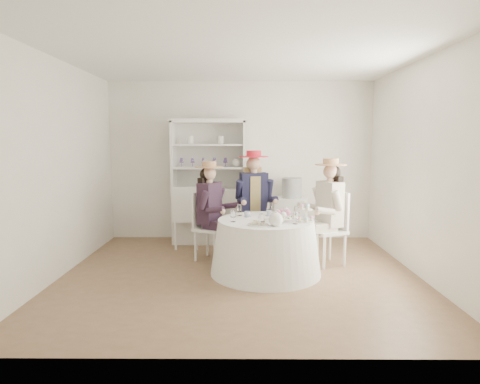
{
  "coord_description": "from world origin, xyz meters",
  "views": [
    {
      "loc": [
        0.03,
        -4.94,
        1.68
      ],
      "look_at": [
        0.0,
        0.1,
        1.05
      ],
      "focal_mm": 30.0,
      "sensor_mm": 36.0,
      "label": 1
    }
  ],
  "objects": [
    {
      "name": "hatbox",
      "position": [
        0.85,
        1.65,
        0.92
      ],
      "size": [
        0.34,
        0.34,
        0.33
      ],
      "primitive_type": "cylinder",
      "rotation": [
        0.0,
        0.0,
        0.03
      ],
      "color": "black",
      "rests_on": "side_table"
    },
    {
      "name": "stemware_set",
      "position": [
        0.33,
        0.08,
        0.77
      ],
      "size": [
        0.9,
        0.94,
        0.15
      ],
      "color": "white",
      "rests_on": "tea_table"
    },
    {
      "name": "wall_right",
      "position": [
        2.25,
        0.0,
        1.35
      ],
      "size": [
        0.0,
        4.5,
        4.5
      ],
      "primitive_type": "plane",
      "rotation": [
        1.57,
        0.0,
        -1.57
      ],
      "color": "silver",
      "rests_on": "ground"
    },
    {
      "name": "guest_left",
      "position": [
        -0.41,
        0.65,
        0.8
      ],
      "size": [
        0.6,
        0.54,
        1.41
      ],
      "rotation": [
        0.0,
        0.0,
        1.09
      ],
      "color": "silver",
      "rests_on": "ground"
    },
    {
      "name": "spare_chair",
      "position": [
        -0.85,
        1.27,
        0.53
      ],
      "size": [
        0.42,
        0.42,
        0.99
      ],
      "rotation": [
        0.0,
        0.0,
        3.18
      ],
      "color": "silver",
      "rests_on": "ground"
    },
    {
      "name": "ground",
      "position": [
        0.0,
        0.0,
        0.0
      ],
      "size": [
        4.5,
        4.5,
        0.0
      ],
      "primitive_type": "plane",
      "color": "brown",
      "rests_on": "ground"
    },
    {
      "name": "flower_bowl",
      "position": [
        0.52,
        0.09,
        0.72
      ],
      "size": [
        0.21,
        0.21,
        0.05
      ],
      "primitive_type": "imported",
      "rotation": [
        0.0,
        0.0,
        -0.09
      ],
      "color": "white",
      "rests_on": "tea_table"
    },
    {
      "name": "sandwich_plate",
      "position": [
        0.22,
        -0.27,
        0.71
      ],
      "size": [
        0.26,
        0.26,
        0.06
      ],
      "rotation": [
        0.0,
        0.0,
        0.44
      ],
      "color": "white",
      "rests_on": "tea_table"
    },
    {
      "name": "wall_left",
      "position": [
        -2.25,
        0.0,
        1.35
      ],
      "size": [
        0.0,
        4.5,
        4.5
      ],
      "primitive_type": "plane",
      "rotation": [
        1.57,
        0.0,
        1.57
      ],
      "color": "silver",
      "rests_on": "ground"
    },
    {
      "name": "teacup_a",
      "position": [
        0.1,
        0.25,
        0.73
      ],
      "size": [
        0.09,
        0.09,
        0.07
      ],
      "primitive_type": "imported",
      "rotation": [
        0.0,
        0.0,
        -0.04
      ],
      "color": "white",
      "rests_on": "tea_table"
    },
    {
      "name": "flower_arrangement",
      "position": [
        0.54,
        -0.01,
        0.8
      ],
      "size": [
        0.21,
        0.21,
        0.08
      ],
      "rotation": [
        0.0,
        0.0,
        0.02
      ],
      "color": "pink",
      "rests_on": "tea_table"
    },
    {
      "name": "wall_back",
      "position": [
        0.0,
        2.0,
        1.35
      ],
      "size": [
        4.5,
        0.0,
        4.5
      ],
      "primitive_type": "plane",
      "rotation": [
        1.57,
        0.0,
        0.0
      ],
      "color": "silver",
      "rests_on": "ground"
    },
    {
      "name": "tea_table",
      "position": [
        0.33,
        0.08,
        0.35
      ],
      "size": [
        1.42,
        1.42,
        0.7
      ],
      "rotation": [
        0.0,
        0.0,
        0.3
      ],
      "color": "white",
      "rests_on": "ground"
    },
    {
      "name": "guest_right",
      "position": [
        1.19,
        0.43,
        0.82
      ],
      "size": [
        0.61,
        0.56,
        1.46
      ],
      "rotation": [
        0.0,
        0.0,
        -1.15
      ],
      "color": "silver",
      "rests_on": "ground"
    },
    {
      "name": "wall_front",
      "position": [
        0.0,
        -2.0,
        1.35
      ],
      "size": [
        4.5,
        0.0,
        4.5
      ],
      "primitive_type": "plane",
      "rotation": [
        -1.57,
        0.0,
        0.0
      ],
      "color": "silver",
      "rests_on": "ground"
    },
    {
      "name": "guest_mid",
      "position": [
        0.2,
        1.01,
        0.88
      ],
      "size": [
        0.58,
        0.62,
        1.55
      ],
      "rotation": [
        0.0,
        0.0,
        0.21
      ],
      "color": "silver",
      "rests_on": "ground"
    },
    {
      "name": "ceiling",
      "position": [
        0.0,
        0.0,
        2.7
      ],
      "size": [
        4.5,
        4.5,
        0.0
      ],
      "primitive_type": "plane",
      "rotation": [
        3.14,
        0.0,
        0.0
      ],
      "color": "white",
      "rests_on": "wall_back"
    },
    {
      "name": "hutch",
      "position": [
        -0.52,
        1.7,
        0.73
      ],
      "size": [
        1.36,
        0.83,
        2.04
      ],
      "rotation": [
        0.0,
        0.0,
        0.33
      ],
      "color": "silver",
      "rests_on": "ground"
    },
    {
      "name": "cupcake_stand",
      "position": [
        0.81,
        -0.06,
        0.78
      ],
      "size": [
        0.23,
        0.23,
        0.22
      ],
      "rotation": [
        0.0,
        0.0,
        -0.08
      ],
      "color": "white",
      "rests_on": "tea_table"
    },
    {
      "name": "table_teapot",
      "position": [
        0.43,
        -0.31,
        0.78
      ],
      "size": [
        0.24,
        0.17,
        0.18
      ],
      "rotation": [
        0.0,
        0.0,
        -0.25
      ],
      "color": "white",
      "rests_on": "tea_table"
    },
    {
      "name": "teacup_b",
      "position": [
        0.38,
        0.33,
        0.73
      ],
      "size": [
        0.09,
        0.09,
        0.07
      ],
      "primitive_type": "imported",
      "rotation": [
        0.0,
        0.0,
        -0.4
      ],
      "color": "white",
      "rests_on": "tea_table"
    },
    {
      "name": "side_table",
      "position": [
        0.85,
        1.65,
        0.38
      ],
      "size": [
        0.6,
        0.6,
        0.76
      ],
      "primitive_type": "cube",
      "rotation": [
        0.0,
        0.0,
        -0.28
      ],
      "color": "silver",
      "rests_on": "ground"
    },
    {
      "name": "teacup_c",
      "position": [
        0.58,
        0.26,
        0.74
      ],
      "size": [
        0.1,
        0.1,
        0.07
      ],
      "primitive_type": "imported",
      "rotation": [
        0.0,
        0.0,
        -0.05
      ],
      "color": "white",
      "rests_on": "tea_table"
    }
  ]
}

